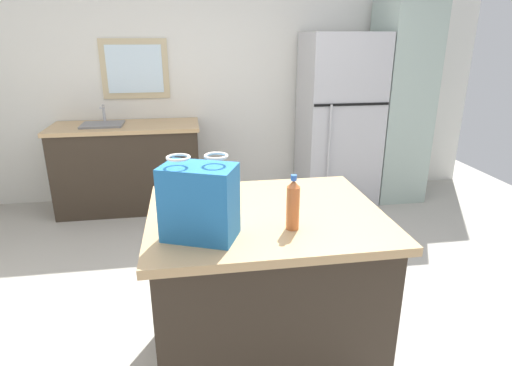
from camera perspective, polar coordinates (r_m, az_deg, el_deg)
The scene contains 9 objects.
ground at distance 2.91m, azimuth 1.59°, elevation -17.55°, with size 6.87×6.87×0.00m, color #ADA89E.
back_wall at distance 4.76m, azimuth -4.04°, elevation 14.62°, with size 5.72×0.13×2.72m.
kitchen_island at distance 2.36m, azimuth 1.20°, elevation -13.96°, with size 1.17×0.97×0.90m.
refrigerator at distance 4.68m, azimuth 11.04°, elevation 8.36°, with size 0.78×0.71×1.78m.
tall_cabinet at distance 4.92m, azimuth 18.68°, elevation 10.28°, with size 0.52×0.64×2.12m.
sink_counter at distance 4.59m, azimuth -16.75°, elevation 2.16°, with size 1.47×0.61×1.08m.
shopping_bag at distance 1.84m, azimuth -7.61°, elevation -2.53°, with size 0.36×0.30×0.37m.
small_box at distance 2.20m, azimuth -6.57°, elevation -2.19°, with size 0.16×0.08×0.09m, color #4775B7.
bottle at distance 1.92m, azimuth 5.00°, elevation -2.94°, with size 0.06×0.06×0.26m.
Camera 1 is at (-0.45, -2.29, 1.75)m, focal length 29.76 mm.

